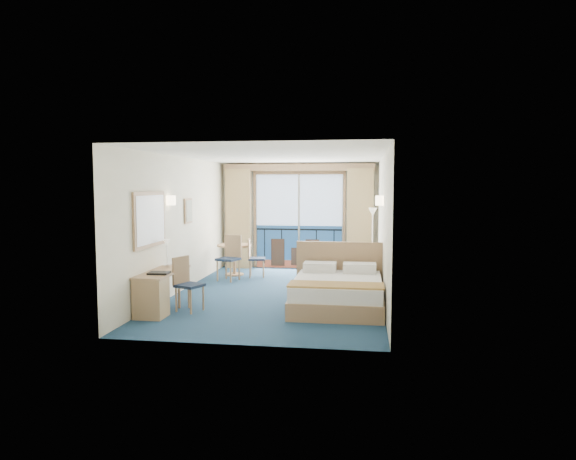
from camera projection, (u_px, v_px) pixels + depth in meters
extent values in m
plane|color=navy|center=(278.00, 294.00, 10.07)|extent=(6.50, 6.50, 0.00)
cube|color=beige|center=(299.00, 216.00, 13.16)|extent=(4.00, 0.02, 2.70)
cube|color=beige|center=(237.00, 245.00, 6.73)|extent=(4.00, 0.02, 2.70)
cube|color=beige|center=(179.00, 224.00, 10.24)|extent=(0.02, 6.50, 2.70)
cube|color=beige|center=(383.00, 227.00, 9.65)|extent=(0.02, 6.50, 2.70)
cube|color=white|center=(278.00, 155.00, 9.83)|extent=(4.00, 6.50, 0.02)
cube|color=navy|center=(299.00, 246.00, 13.19)|extent=(2.20, 0.02, 1.08)
cube|color=#C2D8FF|center=(299.00, 200.00, 13.09)|extent=(2.20, 0.02, 1.32)
cube|color=#96442E|center=(299.00, 264.00, 13.23)|extent=(2.20, 0.02, 0.20)
cube|color=black|center=(299.00, 229.00, 13.15)|extent=(2.20, 0.02, 0.04)
cube|color=tan|center=(299.00, 172.00, 13.02)|extent=(2.36, 0.03, 0.12)
cube|color=tan|center=(255.00, 221.00, 13.29)|extent=(0.06, 0.03, 2.40)
cube|color=tan|center=(344.00, 222.00, 12.96)|extent=(0.06, 0.03, 2.40)
cube|color=silver|center=(299.00, 222.00, 13.12)|extent=(0.05, 0.02, 2.40)
cube|color=#39251A|center=(312.00, 253.00, 13.14)|extent=(0.35, 0.02, 0.70)
cube|color=#39251A|center=(278.00, 252.00, 13.27)|extent=(0.35, 0.02, 0.70)
cube|color=#39251A|center=(297.00, 257.00, 13.21)|extent=(0.30, 0.02, 0.45)
cube|color=black|center=(265.00, 246.00, 13.32)|extent=(0.02, 0.01, 0.90)
cube|color=black|center=(282.00, 247.00, 13.25)|extent=(0.03, 0.01, 0.90)
cube|color=black|center=(299.00, 247.00, 13.19)|extent=(0.03, 0.01, 0.90)
cube|color=black|center=(316.00, 247.00, 13.12)|extent=(0.03, 0.01, 0.90)
cube|color=black|center=(334.00, 248.00, 13.05)|extent=(0.02, 0.01, 0.90)
cube|color=tan|center=(239.00, 219.00, 13.21)|extent=(0.65, 0.22, 2.55)
cube|color=tan|center=(360.00, 220.00, 12.75)|extent=(0.65, 0.22, 2.55)
cube|color=tan|center=(298.00, 167.00, 12.90)|extent=(3.80, 0.25, 0.18)
cube|color=tan|center=(150.00, 219.00, 8.74)|extent=(0.04, 1.25, 0.95)
cube|color=silver|center=(151.00, 219.00, 8.74)|extent=(0.01, 1.12, 0.82)
cube|color=tan|center=(188.00, 211.00, 10.66)|extent=(0.03, 0.42, 0.52)
cube|color=gray|center=(189.00, 211.00, 10.65)|extent=(0.01, 0.34, 0.44)
cylinder|color=beige|center=(171.00, 200.00, 9.60)|extent=(0.18, 0.18, 0.18)
cylinder|color=beige|center=(380.00, 201.00, 9.47)|extent=(0.18, 0.18, 0.18)
cube|color=tan|center=(338.00, 301.00, 8.84)|extent=(1.54, 1.92, 0.29)
cube|color=white|center=(338.00, 286.00, 8.81)|extent=(1.48, 1.87, 0.24)
cube|color=#B38245|center=(336.00, 285.00, 8.19)|extent=(1.52, 0.53, 0.03)
cube|color=white|center=(320.00, 267.00, 9.53)|extent=(0.60, 0.38, 0.17)
cube|color=white|center=(360.00, 268.00, 9.43)|extent=(0.60, 0.38, 0.17)
cube|color=tan|center=(340.00, 269.00, 9.80)|extent=(1.68, 0.06, 1.06)
cube|color=tan|center=(370.00, 280.00, 10.13)|extent=(0.40, 0.38, 0.53)
cube|color=silver|center=(369.00, 265.00, 10.13)|extent=(0.21, 0.19, 0.08)
imported|color=#434752|center=(354.00, 264.00, 11.70)|extent=(1.05, 1.04, 0.69)
cylinder|color=silver|center=(372.00, 275.00, 12.09)|extent=(0.22, 0.22, 0.03)
cylinder|color=silver|center=(372.00, 244.00, 12.02)|extent=(0.02, 0.02, 1.52)
cone|color=silver|center=(373.00, 212.00, 11.95)|extent=(0.20, 0.20, 0.18)
cube|color=tan|center=(162.00, 272.00, 8.72)|extent=(0.50, 1.44, 0.04)
cube|color=tan|center=(151.00, 298.00, 8.26)|extent=(0.47, 0.43, 0.64)
cylinder|color=tan|center=(155.00, 289.00, 8.96)|extent=(0.05, 0.05, 0.64)
cylinder|color=tan|center=(179.00, 290.00, 8.90)|extent=(0.05, 0.05, 0.64)
cylinder|color=tan|center=(166.00, 284.00, 9.45)|extent=(0.05, 0.05, 0.64)
cylinder|color=tan|center=(189.00, 284.00, 9.39)|extent=(0.05, 0.05, 0.64)
cube|color=#1C2A42|center=(190.00, 285.00, 8.68)|extent=(0.51, 0.51, 0.05)
cube|color=tan|center=(181.00, 270.00, 8.75)|extent=(0.18, 0.38, 0.47)
cylinder|color=tan|center=(191.00, 302.00, 8.48)|extent=(0.03, 0.03, 0.42)
cylinder|color=tan|center=(203.00, 298.00, 8.76)|extent=(0.03, 0.03, 0.42)
cylinder|color=tan|center=(176.00, 299.00, 8.64)|extent=(0.03, 0.03, 0.42)
cylinder|color=tan|center=(189.00, 296.00, 8.92)|extent=(0.03, 0.03, 0.42)
cube|color=black|center=(159.00, 273.00, 8.43)|extent=(0.35, 0.28, 0.03)
cylinder|color=silver|center=(167.00, 265.00, 9.16)|extent=(0.13, 0.13, 0.02)
cylinder|color=silver|center=(167.00, 254.00, 9.14)|extent=(0.02, 0.02, 0.42)
cone|color=silver|center=(167.00, 243.00, 9.13)|extent=(0.11, 0.11, 0.10)
cylinder|color=tan|center=(234.00, 245.00, 12.15)|extent=(0.81, 0.81, 0.04)
cylinder|color=tan|center=(234.00, 260.00, 12.18)|extent=(0.08, 0.08, 0.71)
cylinder|color=tan|center=(234.00, 274.00, 12.21)|extent=(0.45, 0.45, 0.03)
cube|color=#1C2A42|center=(257.00, 259.00, 11.92)|extent=(0.44, 0.44, 0.05)
cube|color=tan|center=(249.00, 249.00, 11.90)|extent=(0.10, 0.38, 0.45)
cylinder|color=tan|center=(263.00, 269.00, 11.79)|extent=(0.03, 0.03, 0.41)
cylinder|color=tan|center=(264.00, 267.00, 12.10)|extent=(0.03, 0.03, 0.41)
cylinder|color=tan|center=(250.00, 269.00, 11.79)|extent=(0.03, 0.03, 0.41)
cylinder|color=tan|center=(251.00, 267.00, 12.09)|extent=(0.03, 0.03, 0.41)
cube|color=#1C2A42|center=(228.00, 259.00, 11.46)|extent=(0.55, 0.55, 0.05)
cube|color=tan|center=(233.00, 246.00, 11.62)|extent=(0.42, 0.17, 0.52)
cylinder|color=tan|center=(217.00, 271.00, 11.40)|extent=(0.04, 0.04, 0.46)
cylinder|color=tan|center=(231.00, 272.00, 11.25)|extent=(0.04, 0.04, 0.46)
cylinder|color=tan|center=(226.00, 269.00, 11.71)|extent=(0.04, 0.04, 0.46)
cylinder|color=tan|center=(239.00, 270.00, 11.56)|extent=(0.04, 0.04, 0.46)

